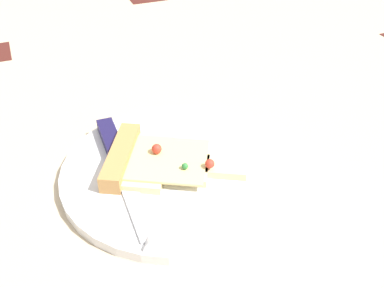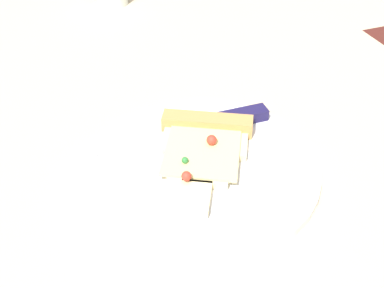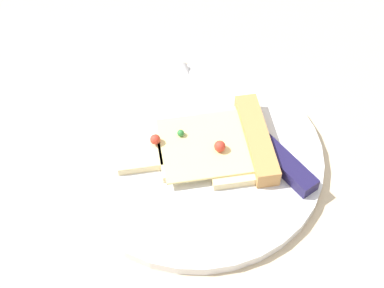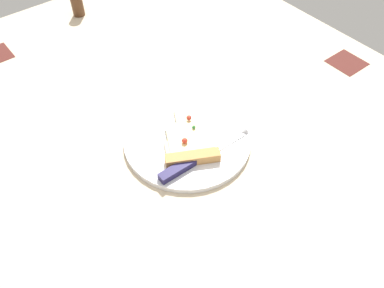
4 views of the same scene
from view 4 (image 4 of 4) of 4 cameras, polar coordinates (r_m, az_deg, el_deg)
The scene contains 5 objects.
ground_plane at distance 95.43cm, azimuth -6.89°, elevation -1.03°, with size 147.07×147.07×3.00cm.
plate at distance 94.27cm, azimuth -0.66°, elevation 0.60°, with size 29.28×29.28×1.30cm, color silver.
pizza_slice at distance 91.48cm, azimuth -0.39°, elevation 0.02°, with size 19.02×15.14×2.60cm.
knife at distance 88.93cm, azimuth 0.64°, elevation -2.06°, with size 2.48×24.03×2.45cm.
pepper_shaker at distance 140.73cm, azimuth -15.70°, elevation 18.12°, with size 3.72×3.72×6.53cm, color #4C2D19.
Camera 4 is at (-55.39, 29.33, 70.46)cm, focal length 38.23 mm.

